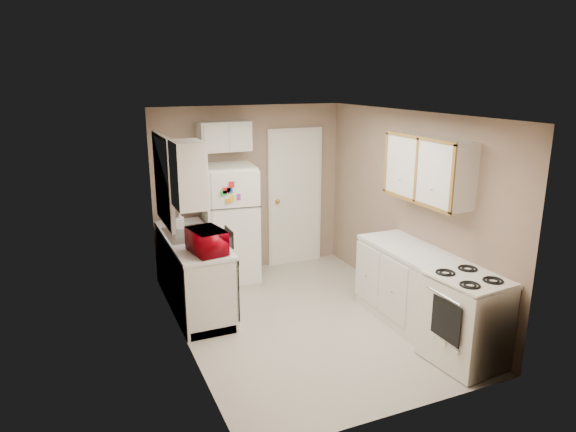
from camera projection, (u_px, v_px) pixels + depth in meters
name	position (u px, v px, depth m)	size (l,w,h in m)	color
floor	(305.00, 320.00, 6.07)	(3.80, 3.80, 0.00)	beige
ceiling	(307.00, 114.00, 5.44)	(3.80, 3.80, 0.00)	white
wall_left	(181.00, 237.00, 5.22)	(3.80, 3.80, 0.00)	gray
wall_right	(409.00, 210.00, 6.29)	(3.80, 3.80, 0.00)	gray
wall_back	(250.00, 189.00, 7.44)	(2.80, 2.80, 0.00)	gray
wall_front	(408.00, 283.00, 4.07)	(2.80, 2.80, 0.00)	gray
left_counter	(194.00, 272.00, 6.33)	(0.60, 1.80, 0.90)	silver
dishwasher	(230.00, 283.00, 5.90)	(0.03, 0.58, 0.72)	black
sink	(189.00, 237.00, 6.36)	(0.54, 0.74, 0.16)	gray
microwave	(207.00, 240.00, 5.63)	(0.27, 0.48, 0.32)	#9E000E
soap_bottle	(180.00, 221.00, 6.53)	(0.10, 0.10, 0.22)	white
window_blinds	(164.00, 180.00, 6.06)	(0.10, 0.98, 1.08)	silver
upper_cabinet_left	(188.00, 175.00, 5.32)	(0.30, 0.45, 0.70)	silver
refrigerator	(230.00, 224.00, 7.03)	(0.68, 0.66, 1.64)	white
cabinet_over_fridge	(224.00, 136.00, 6.94)	(0.70, 0.30, 0.40)	silver
interior_door	(295.00, 198.00, 7.72)	(0.86, 0.06, 2.08)	white
right_counter	(426.00, 295.00, 5.67)	(0.60, 2.00, 0.90)	silver
stove	(464.00, 322.00, 5.07)	(0.59, 0.73, 0.88)	white
upper_cabinet_right	(428.00, 169.00, 5.63)	(0.30, 1.20, 0.70)	silver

